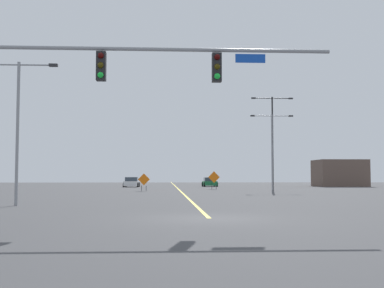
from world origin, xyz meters
TOP-DOWN VIEW (x-y plane):
  - ground at (0.00, 0.00)m, footprint 208.56×208.56m
  - road_centre_stripe at (0.00, 57.93)m, footprint 0.16×115.87m
  - traffic_signal_assembly at (-3.77, -0.01)m, footprint 12.60×0.44m
  - street_lamp_near_left at (-9.16, 8.17)m, footprint 3.97×0.24m
  - street_lamp_far_right at (9.41, 32.92)m, footprint 4.43×0.24m
  - street_lamp_mid_left at (9.64, 33.69)m, footprint 4.40×0.24m
  - construction_sign_right_lane at (4.13, 40.30)m, footprint 1.36×0.12m
  - construction_sign_median_far at (-3.71, 33.13)m, footprint 1.20×0.07m
  - car_green_distant at (4.98, 55.34)m, footprint 2.13×4.06m
  - car_white_near at (-6.26, 53.03)m, footprint 2.18×3.95m
  - roadside_building_east at (24.31, 55.17)m, footprint 6.98×5.82m

SIDE VIEW (x-z plane):
  - ground at x=0.00m, z-range 0.00..0.00m
  - road_centre_stripe at x=0.00m, z-range 0.00..0.01m
  - car_green_distant at x=4.98m, z-range -0.05..1.28m
  - car_white_near at x=-6.26m, z-range -0.04..1.34m
  - construction_sign_median_far at x=-3.71m, z-range 0.21..2.00m
  - construction_sign_right_lane at x=4.13m, z-range 0.27..2.35m
  - roadside_building_east at x=24.31m, z-range 0.00..3.93m
  - street_lamp_near_left at x=-9.16m, z-range 0.77..8.18m
  - street_lamp_far_right at x=9.41m, z-range 0.81..8.69m
  - traffic_signal_assembly at x=-3.77m, z-range 1.70..8.18m
  - street_lamp_mid_left at x=9.64m, z-range 0.85..10.68m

